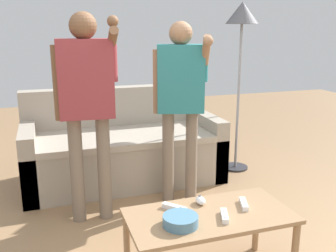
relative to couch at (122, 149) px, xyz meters
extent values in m
cube|color=#9E9384|center=(0.00, -0.04, -0.09)|extent=(1.95, 0.89, 0.45)
cube|color=#AA9F8F|center=(0.00, -0.12, 0.16)|extent=(1.67, 0.77, 0.06)
cube|color=#9E9384|center=(0.00, 0.31, 0.37)|extent=(1.95, 0.18, 0.47)
cube|color=#9E9384|center=(-0.91, -0.04, 0.00)|extent=(0.14, 0.89, 0.64)
cube|color=#9E9384|center=(0.91, -0.04, 0.00)|extent=(0.14, 0.89, 0.64)
cube|color=#997551|center=(0.15, -1.83, 0.13)|extent=(0.99, 0.49, 0.03)
cylinder|color=#997551|center=(-0.31, -1.62, -0.10)|extent=(0.04, 0.04, 0.43)
cylinder|color=#997551|center=(0.61, -1.62, -0.10)|extent=(0.04, 0.04, 0.43)
cylinder|color=teal|center=(-0.06, -1.91, 0.17)|extent=(0.20, 0.20, 0.06)
ellipsoid|color=white|center=(0.15, -1.69, 0.16)|extent=(0.06, 0.09, 0.05)
cylinder|color=#4C4C51|center=(0.15, -1.68, 0.19)|extent=(0.02, 0.02, 0.01)
cylinder|color=#2D2D33|center=(1.26, -0.12, -0.31)|extent=(0.28, 0.28, 0.02)
cylinder|color=gray|center=(1.26, -0.12, 0.48)|extent=(0.03, 0.03, 1.55)
cone|color=#4C4C51|center=(1.26, -0.12, 1.37)|extent=(0.34, 0.34, 0.22)
cylinder|color=#756656|center=(0.28, -0.66, 0.10)|extent=(0.10, 0.10, 0.83)
cylinder|color=#756656|center=(0.48, -0.72, 0.10)|extent=(0.10, 0.10, 0.83)
cube|color=#28757A|center=(0.38, -0.69, 0.80)|extent=(0.44, 0.31, 0.57)
sphere|color=#936B4C|center=(0.38, -0.69, 1.17)|extent=(0.20, 0.20, 0.20)
cylinder|color=#936B4C|center=(0.19, -0.63, 0.77)|extent=(0.07, 0.07, 0.54)
cylinder|color=#28757A|center=(0.57, -0.74, 0.90)|extent=(0.07, 0.07, 0.27)
cylinder|color=#936B4C|center=(0.54, -0.85, 1.04)|extent=(0.12, 0.22, 0.26)
sphere|color=#936B4C|center=(0.51, -0.95, 1.11)|extent=(0.08, 0.08, 0.08)
cylinder|color=#756656|center=(-0.53, -0.79, 0.11)|extent=(0.11, 0.11, 0.86)
cylinder|color=#756656|center=(-0.31, -0.80, 0.11)|extent=(0.11, 0.11, 0.86)
cube|color=brown|center=(-0.42, -0.80, 0.84)|extent=(0.42, 0.25, 0.59)
sphere|color=brown|center=(-0.42, -0.80, 1.23)|extent=(0.20, 0.20, 0.20)
cylinder|color=brown|center=(-0.62, -0.78, 0.81)|extent=(0.08, 0.08, 0.56)
cylinder|color=brown|center=(-0.22, -0.81, 0.95)|extent=(0.08, 0.08, 0.28)
cylinder|color=brown|center=(-0.22, -0.88, 1.13)|extent=(0.09, 0.28, 0.19)
sphere|color=brown|center=(-0.23, -0.94, 1.26)|extent=(0.08, 0.08, 0.08)
cube|color=white|center=(0.21, -1.91, 0.15)|extent=(0.09, 0.15, 0.03)
cylinder|color=silver|center=(0.22, -1.88, 0.17)|extent=(0.01, 0.01, 0.00)
cube|color=silver|center=(0.19, -1.95, 0.17)|extent=(0.02, 0.02, 0.00)
cube|color=white|center=(-0.03, -1.72, 0.15)|extent=(0.13, 0.14, 0.03)
cylinder|color=silver|center=(-0.05, -1.70, 0.17)|extent=(0.01, 0.01, 0.00)
cube|color=silver|center=(0.00, -1.75, 0.17)|extent=(0.02, 0.02, 0.00)
cube|color=white|center=(0.39, -1.81, 0.15)|extent=(0.08, 0.15, 0.03)
cylinder|color=silver|center=(0.40, -1.78, 0.17)|extent=(0.01, 0.01, 0.00)
cube|color=silver|center=(0.37, -1.85, 0.17)|extent=(0.02, 0.02, 0.00)
camera|label=1|loc=(-0.73, -3.68, 1.20)|focal=40.35mm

